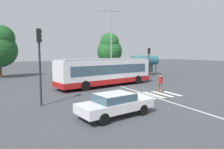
# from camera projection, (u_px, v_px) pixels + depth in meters

# --- Properties ---
(ground_plane) EXTENTS (160.00, 160.00, 0.00)m
(ground_plane) POSITION_uv_depth(u_px,v_px,m) (130.00, 91.00, 19.22)
(ground_plane) COLOR #424449
(city_transit_bus) EXTENTS (11.76, 5.00, 3.06)m
(city_transit_bus) POSITION_uv_depth(u_px,v_px,m) (106.00, 72.00, 21.96)
(city_transit_bus) COLOR black
(city_transit_bus) RESTS_ON ground_plane
(pedestrian_crossing_street) EXTENTS (0.52, 0.43, 1.72)m
(pedestrian_crossing_street) POSITION_uv_depth(u_px,v_px,m) (161.00, 82.00, 18.35)
(pedestrian_crossing_street) COLOR brown
(pedestrian_crossing_street) RESTS_ON ground_plane
(foreground_sedan) EXTENTS (4.76, 2.63, 1.35)m
(foreground_sedan) POSITION_uv_depth(u_px,v_px,m) (115.00, 103.00, 11.38)
(foreground_sedan) COLOR black
(foreground_sedan) RESTS_ON ground_plane
(parked_car_red) EXTENTS (1.90, 4.51, 1.35)m
(parked_car_red) POSITION_uv_depth(u_px,v_px,m) (73.00, 70.00, 33.31)
(parked_car_red) COLOR black
(parked_car_red) RESTS_ON ground_plane
(parked_car_silver) EXTENTS (2.08, 4.60, 1.35)m
(parked_car_silver) POSITION_uv_depth(u_px,v_px,m) (88.00, 70.00, 34.58)
(parked_car_silver) COLOR black
(parked_car_silver) RESTS_ON ground_plane
(parked_car_white) EXTENTS (2.13, 4.62, 1.35)m
(parked_car_white) POSITION_uv_depth(u_px,v_px,m) (103.00, 69.00, 35.90)
(parked_car_white) COLOR black
(parked_car_white) RESTS_ON ground_plane
(traffic_light_near_corner) EXTENTS (0.33, 0.32, 5.27)m
(traffic_light_near_corner) POSITION_uv_depth(u_px,v_px,m) (40.00, 55.00, 13.33)
(traffic_light_near_corner) COLOR #28282B
(traffic_light_near_corner) RESTS_ON ground_plane
(traffic_light_far_corner) EXTENTS (0.33, 0.32, 4.44)m
(traffic_light_far_corner) POSITION_uv_depth(u_px,v_px,m) (149.00, 57.00, 30.12)
(traffic_light_far_corner) COLOR #28282B
(traffic_light_far_corner) RESTS_ON ground_plane
(bus_stop_shelter) EXTENTS (4.82, 1.54, 3.25)m
(bus_stop_shelter) POSITION_uv_depth(u_px,v_px,m) (145.00, 61.00, 32.81)
(bus_stop_shelter) COLOR #28282B
(bus_stop_shelter) RESTS_ON ground_plane
(twin_arm_street_lamp) EXTENTS (4.63, 0.32, 10.05)m
(twin_arm_street_lamp) POSITION_uv_depth(u_px,v_px,m) (111.00, 37.00, 29.62)
(twin_arm_street_lamp) COLOR #939399
(twin_arm_street_lamp) RESTS_ON ground_plane
(background_tree_left) EXTENTS (5.07, 5.07, 7.77)m
(background_tree_left) POSITION_uv_depth(u_px,v_px,m) (0.00, 47.00, 29.13)
(background_tree_left) COLOR brown
(background_tree_left) RESTS_ON ground_plane
(background_tree_right) EXTENTS (5.17, 5.17, 7.79)m
(background_tree_right) POSITION_uv_depth(u_px,v_px,m) (110.00, 49.00, 40.67)
(background_tree_right) COLOR brown
(background_tree_right) RESTS_ON ground_plane
(crosswalk_painted_stripes) EXTENTS (6.07, 2.82, 0.01)m
(crosswalk_painted_stripes) POSITION_uv_depth(u_px,v_px,m) (145.00, 96.00, 16.92)
(crosswalk_painted_stripes) COLOR silver
(crosswalk_painted_stripes) RESTS_ON ground_plane
(lane_center_line) EXTENTS (0.16, 24.00, 0.01)m
(lane_center_line) POSITION_uv_depth(u_px,v_px,m) (123.00, 87.00, 21.20)
(lane_center_line) COLOR silver
(lane_center_line) RESTS_ON ground_plane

